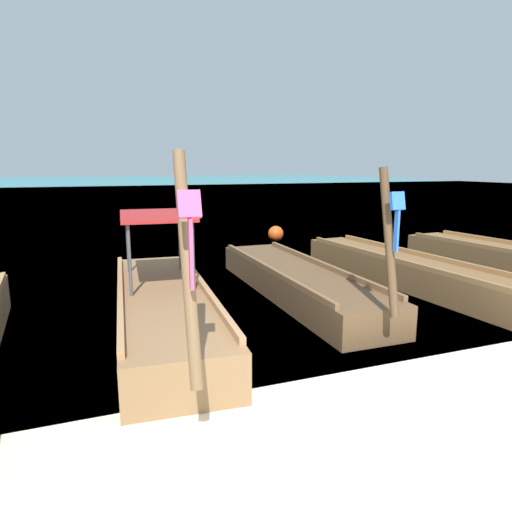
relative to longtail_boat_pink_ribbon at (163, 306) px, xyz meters
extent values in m
plane|color=beige|center=(1.43, -3.87, -0.36)|extent=(120.00, 120.00, 0.00)
plane|color=teal|center=(1.43, 57.54, -0.36)|extent=(120.00, 120.00, 0.00)
cube|color=olive|center=(0.00, 0.00, -0.06)|extent=(1.79, 5.65, 0.61)
cube|color=#AF7F52|center=(-0.65, 0.05, 0.30)|extent=(0.46, 5.11, 0.10)
cube|color=#AF7F52|center=(0.65, -0.05, 0.30)|extent=(0.46, 5.11, 0.10)
cylinder|color=brown|center=(-0.22, -3.02, 1.31)|extent=(0.19, 0.90, 2.16)
cube|color=#F24C8C|center=(-0.24, -3.23, 1.90)|extent=(0.21, 0.15, 0.25)
cube|color=#F24C8C|center=(-0.24, -3.25, 1.46)|extent=(0.04, 0.08, 0.64)
cylinder|color=#4C4C51|center=(-0.49, -0.10, 0.81)|extent=(0.05, 0.05, 1.12)
cylinder|color=#4C4C51|center=(0.47, -0.17, 0.81)|extent=(0.05, 0.05, 1.12)
cylinder|color=#4C4C51|center=(-0.37, 1.57, 0.81)|extent=(0.05, 0.05, 1.12)
cylinder|color=#4C4C51|center=(0.60, 1.49, 0.81)|extent=(0.05, 0.05, 1.12)
cube|color=#AD2323|center=(0.05, 0.70, 1.40)|extent=(1.31, 1.95, 0.06)
cube|color=brown|center=(2.83, 0.93, -0.09)|extent=(1.33, 5.77, 0.55)
cube|color=brown|center=(2.24, 0.94, 0.24)|extent=(0.14, 5.30, 0.10)
cube|color=brown|center=(3.42, 0.93, 0.24)|extent=(0.14, 5.30, 0.10)
cylinder|color=brown|center=(2.79, -2.02, 1.20)|extent=(0.13, 0.56, 2.04)
cube|color=blue|center=(2.79, -2.14, 1.77)|extent=(0.20, 0.11, 0.25)
cube|color=blue|center=(2.79, -2.16, 1.37)|extent=(0.03, 0.08, 0.56)
cube|color=brown|center=(5.49, 0.70, -0.07)|extent=(1.47, 6.68, 0.58)
cube|color=#996C3F|center=(5.01, 0.66, 0.27)|extent=(0.49, 6.09, 0.10)
cube|color=#996C3F|center=(5.96, 0.73, 0.27)|extent=(0.49, 6.09, 0.10)
sphere|color=white|center=(3.07, 14.06, -0.11)|extent=(0.50, 0.50, 0.50)
sphere|color=#EA5119|center=(5.11, 7.27, -0.09)|extent=(0.54, 0.54, 0.54)
camera|label=1|loc=(-1.09, -7.10, 2.22)|focal=31.83mm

